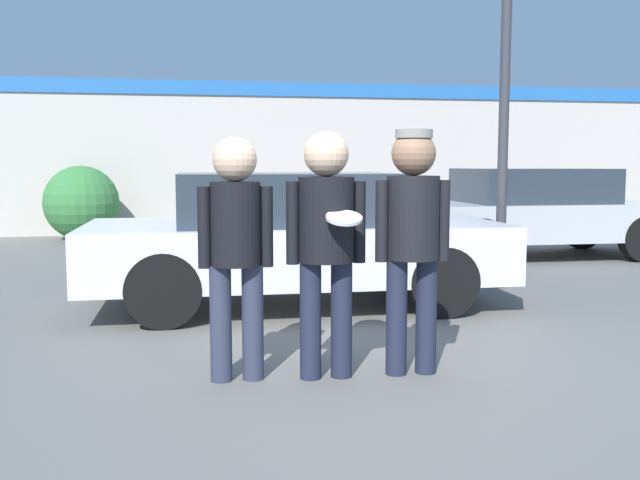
{
  "coord_description": "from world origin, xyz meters",
  "views": [
    {
      "loc": [
        -1.23,
        -4.89,
        1.5
      ],
      "look_at": [
        -0.34,
        0.16,
        0.95
      ],
      "focal_mm": 40.0,
      "sensor_mm": 36.0,
      "label": 1
    }
  ],
  "objects_px": {
    "person_left": "(236,238)",
    "street_lamp": "(532,1)",
    "person_right": "(413,227)",
    "parked_car_near": "(293,237)",
    "person_middle_with_frisbee": "(326,231)",
    "shrub": "(82,203)",
    "parked_car_far": "(535,211)"
  },
  "relations": [
    {
      "from": "shrub",
      "to": "parked_car_far",
      "type": "bearing_deg",
      "value": -27.34
    },
    {
      "from": "person_middle_with_frisbee",
      "to": "parked_car_near",
      "type": "height_order",
      "value": "person_middle_with_frisbee"
    },
    {
      "from": "parked_car_near",
      "to": "street_lamp",
      "type": "relative_size",
      "value": 0.79
    },
    {
      "from": "person_middle_with_frisbee",
      "to": "shrub",
      "type": "relative_size",
      "value": 1.17
    },
    {
      "from": "person_left",
      "to": "person_right",
      "type": "height_order",
      "value": "person_right"
    },
    {
      "from": "person_right",
      "to": "parked_car_far",
      "type": "relative_size",
      "value": 0.41
    },
    {
      "from": "person_right",
      "to": "street_lamp",
      "type": "xyz_separation_m",
      "value": [
        2.43,
        3.25,
        2.34
      ]
    },
    {
      "from": "parked_car_near",
      "to": "street_lamp",
      "type": "xyz_separation_m",
      "value": [
        2.93,
        0.62,
        2.68
      ]
    },
    {
      "from": "parked_car_near",
      "to": "shrub",
      "type": "bearing_deg",
      "value": 113.96
    },
    {
      "from": "person_left",
      "to": "parked_car_near",
      "type": "xyz_separation_m",
      "value": [
        0.74,
        2.57,
        -0.27
      ]
    },
    {
      "from": "person_right",
      "to": "shrub",
      "type": "height_order",
      "value": "person_right"
    },
    {
      "from": "parked_car_far",
      "to": "shrub",
      "type": "relative_size",
      "value": 2.9
    },
    {
      "from": "street_lamp",
      "to": "person_left",
      "type": "bearing_deg",
      "value": -139.05
    },
    {
      "from": "person_right",
      "to": "person_middle_with_frisbee",
      "type": "bearing_deg",
      "value": 179.44
    },
    {
      "from": "person_middle_with_frisbee",
      "to": "street_lamp",
      "type": "relative_size",
      "value": 0.32
    },
    {
      "from": "street_lamp",
      "to": "shrub",
      "type": "relative_size",
      "value": 3.7
    },
    {
      "from": "person_right",
      "to": "parked_car_near",
      "type": "height_order",
      "value": "person_right"
    },
    {
      "from": "person_right",
      "to": "street_lamp",
      "type": "relative_size",
      "value": 0.32
    },
    {
      "from": "person_left",
      "to": "parked_car_near",
      "type": "distance_m",
      "value": 2.69
    },
    {
      "from": "person_left",
      "to": "street_lamp",
      "type": "relative_size",
      "value": 0.31
    },
    {
      "from": "person_right",
      "to": "street_lamp",
      "type": "bearing_deg",
      "value": 53.12
    },
    {
      "from": "person_left",
      "to": "street_lamp",
      "type": "xyz_separation_m",
      "value": [
        3.67,
        3.19,
        2.4
      ]
    },
    {
      "from": "person_left",
      "to": "parked_car_far",
      "type": "bearing_deg",
      "value": 48.67
    },
    {
      "from": "person_right",
      "to": "parked_car_near",
      "type": "distance_m",
      "value": 2.7
    },
    {
      "from": "street_lamp",
      "to": "shrub",
      "type": "xyz_separation_m",
      "value": [
        -6.14,
        6.62,
        -2.67
      ]
    },
    {
      "from": "parked_car_near",
      "to": "person_left",
      "type": "bearing_deg",
      "value": -106.14
    },
    {
      "from": "person_middle_with_frisbee",
      "to": "shrub",
      "type": "distance_m",
      "value": 10.33
    },
    {
      "from": "person_right",
      "to": "street_lamp",
      "type": "height_order",
      "value": "street_lamp"
    },
    {
      "from": "parked_car_far",
      "to": "street_lamp",
      "type": "height_order",
      "value": "street_lamp"
    },
    {
      "from": "person_right",
      "to": "shrub",
      "type": "xyz_separation_m",
      "value": [
        -3.71,
        9.86,
        -0.32
      ]
    },
    {
      "from": "parked_car_near",
      "to": "parked_car_far",
      "type": "distance_m",
      "value": 5.5
    },
    {
      "from": "person_left",
      "to": "parked_car_far",
      "type": "xyz_separation_m",
      "value": [
        5.15,
        5.86,
        -0.26
      ]
    }
  ]
}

